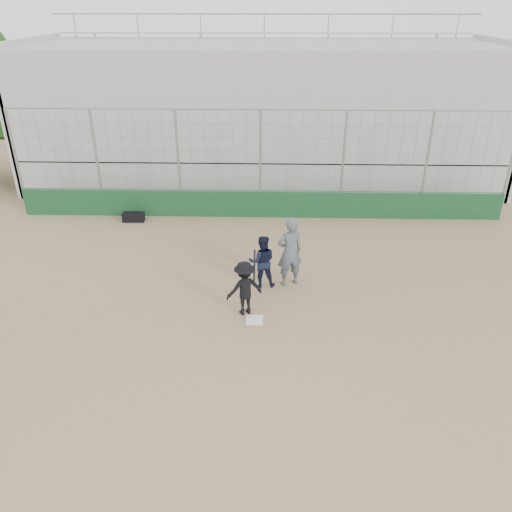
{
  "coord_description": "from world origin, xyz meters",
  "views": [
    {
      "loc": [
        0.35,
        -10.68,
        7.36
      ],
      "look_at": [
        0.0,
        1.4,
        1.15
      ],
      "focal_mm": 35.0,
      "sensor_mm": 36.0,
      "label": 1
    }
  ],
  "objects_px": {
    "catcher_crouched": "(262,270)",
    "equipment_bag": "(133,217)",
    "batter_at_plate": "(245,288)",
    "umpire": "(290,255)"
  },
  "relations": [
    {
      "from": "umpire",
      "to": "equipment_bag",
      "type": "relative_size",
      "value": 2.34
    },
    {
      "from": "catcher_crouched",
      "to": "equipment_bag",
      "type": "bearing_deg",
      "value": 136.57
    },
    {
      "from": "batter_at_plate",
      "to": "equipment_bag",
      "type": "height_order",
      "value": "batter_at_plate"
    },
    {
      "from": "batter_at_plate",
      "to": "catcher_crouched",
      "type": "bearing_deg",
      "value": 72.92
    },
    {
      "from": "umpire",
      "to": "equipment_bag",
      "type": "xyz_separation_m",
      "value": [
        -5.65,
        4.46,
        -0.76
      ]
    },
    {
      "from": "catcher_crouched",
      "to": "equipment_bag",
      "type": "xyz_separation_m",
      "value": [
        -4.88,
        4.61,
        -0.37
      ]
    },
    {
      "from": "equipment_bag",
      "to": "catcher_crouched",
      "type": "bearing_deg",
      "value": -43.43
    },
    {
      "from": "catcher_crouched",
      "to": "equipment_bag",
      "type": "distance_m",
      "value": 6.72
    },
    {
      "from": "equipment_bag",
      "to": "batter_at_plate",
      "type": "bearing_deg",
      "value": -53.46
    },
    {
      "from": "batter_at_plate",
      "to": "equipment_bag",
      "type": "distance_m",
      "value": 7.49
    }
  ]
}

